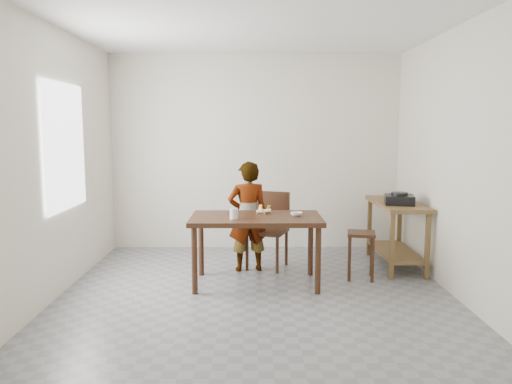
{
  "coord_description": "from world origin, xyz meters",
  "views": [
    {
      "loc": [
        -0.04,
        -4.98,
        1.7
      ],
      "look_at": [
        0.0,
        0.4,
        1.0
      ],
      "focal_mm": 35.0,
      "sensor_mm": 36.0,
      "label": 1
    }
  ],
  "objects_px": {
    "dining_table": "(256,250)",
    "child": "(248,216)",
    "dining_chair": "(267,231)",
    "prep_counter": "(396,234)",
    "stool": "(361,255)"
  },
  "relations": [
    {
      "from": "dining_table",
      "to": "child",
      "type": "bearing_deg",
      "value": 99.97
    },
    {
      "from": "dining_table",
      "to": "dining_chair",
      "type": "relative_size",
      "value": 1.54
    },
    {
      "from": "dining_table",
      "to": "child",
      "type": "height_order",
      "value": "child"
    },
    {
      "from": "prep_counter",
      "to": "dining_chair",
      "type": "bearing_deg",
      "value": -178.16
    },
    {
      "from": "child",
      "to": "dining_chair",
      "type": "xyz_separation_m",
      "value": [
        0.23,
        0.12,
        -0.2
      ]
    },
    {
      "from": "dining_table",
      "to": "stool",
      "type": "height_order",
      "value": "dining_table"
    },
    {
      "from": "dining_table",
      "to": "stool",
      "type": "bearing_deg",
      "value": 9.1
    },
    {
      "from": "prep_counter",
      "to": "stool",
      "type": "height_order",
      "value": "prep_counter"
    },
    {
      "from": "prep_counter",
      "to": "stool",
      "type": "relative_size",
      "value": 2.24
    },
    {
      "from": "child",
      "to": "stool",
      "type": "height_order",
      "value": "child"
    },
    {
      "from": "dining_table",
      "to": "child",
      "type": "relative_size",
      "value": 1.07
    },
    {
      "from": "dining_table",
      "to": "prep_counter",
      "type": "bearing_deg",
      "value": 22.15
    },
    {
      "from": "prep_counter",
      "to": "child",
      "type": "xyz_separation_m",
      "value": [
        -1.81,
        -0.17,
        0.25
      ]
    },
    {
      "from": "child",
      "to": "stool",
      "type": "bearing_deg",
      "value": 154.87
    },
    {
      "from": "prep_counter",
      "to": "dining_chair",
      "type": "height_order",
      "value": "dining_chair"
    }
  ]
}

